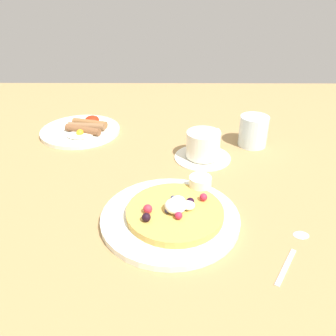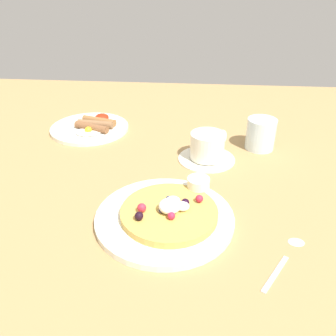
% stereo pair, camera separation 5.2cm
% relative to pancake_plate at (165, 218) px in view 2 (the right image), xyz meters
% --- Properties ---
extents(ground_plane, '(1.88, 1.48, 0.03)m').
position_rel_pancake_plate_xyz_m(ground_plane, '(-0.05, 0.15, -0.02)').
color(ground_plane, '#A17E4E').
extents(pancake_plate, '(0.26, 0.26, 0.01)m').
position_rel_pancake_plate_xyz_m(pancake_plate, '(0.00, 0.00, 0.00)').
color(pancake_plate, white).
rests_on(pancake_plate, ground_plane).
extents(pancake_with_berries, '(0.18, 0.18, 0.04)m').
position_rel_pancake_plate_xyz_m(pancake_with_berries, '(0.01, -0.00, 0.02)').
color(pancake_with_berries, gold).
rests_on(pancake_with_berries, pancake_plate).
extents(syrup_ramekin, '(0.05, 0.05, 0.03)m').
position_rel_pancake_plate_xyz_m(syrup_ramekin, '(0.06, 0.08, 0.02)').
color(syrup_ramekin, white).
rests_on(syrup_ramekin, pancake_plate).
extents(breakfast_plate, '(0.22, 0.22, 0.01)m').
position_rel_pancake_plate_xyz_m(breakfast_plate, '(-0.26, 0.40, -0.00)').
color(breakfast_plate, white).
rests_on(breakfast_plate, ground_plane).
extents(fried_breakfast, '(0.11, 0.14, 0.02)m').
position_rel_pancake_plate_xyz_m(fried_breakfast, '(-0.24, 0.40, 0.01)').
color(fried_breakfast, brown).
rests_on(fried_breakfast, breakfast_plate).
extents(coffee_saucer, '(0.14, 0.14, 0.01)m').
position_rel_pancake_plate_xyz_m(coffee_saucer, '(0.08, 0.25, -0.00)').
color(coffee_saucer, white).
rests_on(coffee_saucer, ground_plane).
extents(coffee_cup, '(0.09, 0.10, 0.06)m').
position_rel_pancake_plate_xyz_m(coffee_cup, '(0.08, 0.25, 0.03)').
color(coffee_cup, white).
rests_on(coffee_cup, coffee_saucer).
extents(teaspoon, '(0.09, 0.13, 0.01)m').
position_rel_pancake_plate_xyz_m(teaspoon, '(0.21, -0.07, -0.00)').
color(teaspoon, silver).
rests_on(teaspoon, ground_plane).
extents(water_glass, '(0.07, 0.07, 0.08)m').
position_rel_pancake_plate_xyz_m(water_glass, '(0.22, 0.32, 0.03)').
color(water_glass, silver).
rests_on(water_glass, ground_plane).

